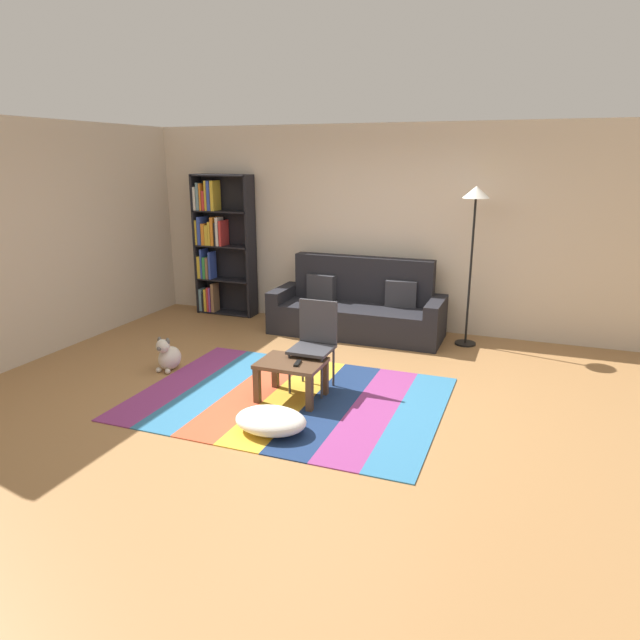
{
  "coord_description": "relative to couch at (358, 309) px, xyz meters",
  "views": [
    {
      "loc": [
        1.98,
        -4.98,
        2.28
      ],
      "look_at": [
        -0.04,
        0.33,
        0.65
      ],
      "focal_mm": 32.05,
      "sensor_mm": 36.0,
      "label": 1
    }
  ],
  "objects": [
    {
      "name": "ground_plane",
      "position": [
        0.15,
        -2.02,
        -0.34
      ],
      "size": [
        14.0,
        14.0,
        0.0
      ],
      "primitive_type": "plane",
      "color": "#9E7042"
    },
    {
      "name": "back_wall",
      "position": [
        0.15,
        0.53,
        1.01
      ],
      "size": [
        6.8,
        0.1,
        2.7
      ],
      "primitive_type": "cube",
      "color": "beige",
      "rests_on": "ground_plane"
    },
    {
      "name": "left_wall",
      "position": [
        -3.25,
        -1.27,
        1.01
      ],
      "size": [
        0.1,
        5.5,
        2.7
      ],
      "primitive_type": "cube",
      "color": "beige",
      "rests_on": "ground_plane"
    },
    {
      "name": "rug",
      "position": [
        0.02,
        -2.29,
        -0.33
      ],
      "size": [
        2.92,
        2.18,
        0.01
      ],
      "color": "#843370",
      "rests_on": "ground_plane"
    },
    {
      "name": "couch",
      "position": [
        0.0,
        0.0,
        0.0
      ],
      "size": [
        2.26,
        0.8,
        1.0
      ],
      "color": "black",
      "rests_on": "ground_plane"
    },
    {
      "name": "bookshelf",
      "position": [
        -2.25,
        0.28,
        0.71
      ],
      "size": [
        0.9,
        0.28,
        2.04
      ],
      "color": "black",
      "rests_on": "ground_plane"
    },
    {
      "name": "coffee_table",
      "position": [
        0.04,
        -2.29,
        -0.02
      ],
      "size": [
        0.62,
        0.49,
        0.38
      ],
      "color": "#513826",
      "rests_on": "rug"
    },
    {
      "name": "pouf",
      "position": [
        0.16,
        -3.0,
        -0.23
      ],
      "size": [
        0.63,
        0.47,
        0.2
      ],
      "primitive_type": "ellipsoid",
      "color": "white",
      "rests_on": "rug"
    },
    {
      "name": "dog",
      "position": [
        -1.55,
        -2.05,
        -0.18
      ],
      "size": [
        0.22,
        0.35,
        0.4
      ],
      "color": "beige",
      "rests_on": "ground_plane"
    },
    {
      "name": "standing_lamp",
      "position": [
        1.41,
        0.04,
        1.29
      ],
      "size": [
        0.32,
        0.32,
        1.95
      ],
      "color": "black",
      "rests_on": "ground_plane"
    },
    {
      "name": "tv_remote",
      "position": [
        0.13,
        -2.35,
        0.06
      ],
      "size": [
        0.07,
        0.16,
        0.02
      ],
      "primitive_type": "cube",
      "rotation": [
        0.0,
        0.0,
        0.17
      ],
      "color": "black",
      "rests_on": "coffee_table"
    },
    {
      "name": "folding_chair",
      "position": [
        0.15,
        -1.94,
        0.2
      ],
      "size": [
        0.4,
        0.4,
        0.9
      ],
      "rotation": [
        0.0,
        0.0,
        -0.19
      ],
      "color": "#38383D",
      "rests_on": "ground_plane"
    }
  ]
}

